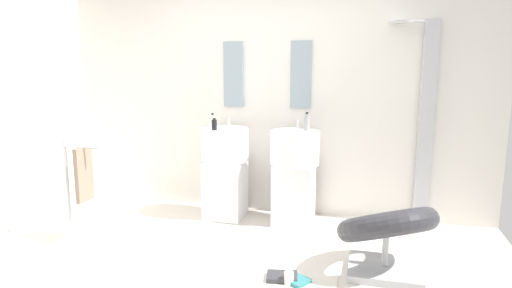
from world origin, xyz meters
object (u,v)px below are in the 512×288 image
at_px(pedestal_sink_right, 294,173).
at_px(soap_bottle_white, 213,121).
at_px(magazine_charcoal, 282,277).
at_px(towel_rack, 81,176).
at_px(soap_bottle_grey, 307,122).
at_px(shower_column, 425,121).
at_px(coffee_mug, 289,278).
at_px(lounge_chair, 386,231).
at_px(soap_bottle_black, 214,125).
at_px(pedestal_sink_left, 225,169).
at_px(magazine_teal, 293,279).

xyz_separation_m(pedestal_sink_right, soap_bottle_white, (-0.90, 0.06, 0.50)).
bearing_deg(magazine_charcoal, towel_rack, 162.21).
height_order(towel_rack, soap_bottle_grey, soap_bottle_grey).
distance_m(shower_column, coffee_mug, 2.16).
distance_m(lounge_chair, soap_bottle_grey, 1.45).
xyz_separation_m(coffee_mug, soap_bottle_black, (-1.00, 1.18, 0.97)).
xyz_separation_m(pedestal_sink_right, lounge_chair, (0.89, -0.93, -0.19)).
distance_m(pedestal_sink_left, shower_column, 2.09).
relative_size(towel_rack, magazine_teal, 4.13).
bearing_deg(towel_rack, soap_bottle_black, 41.07).
distance_m(shower_column, soap_bottle_black, 2.10).
xyz_separation_m(towel_rack, magazine_charcoal, (1.91, -0.26, -0.60)).
height_order(shower_column, soap_bottle_white, shower_column).
bearing_deg(lounge_chair, shower_column, 73.09).
xyz_separation_m(magazine_charcoal, coffee_mug, (0.07, -0.06, 0.03)).
height_order(soap_bottle_white, soap_bottle_black, soap_bottle_white).
bearing_deg(lounge_chair, soap_bottle_black, 154.98).
bearing_deg(shower_column, lounge_chair, -106.91).
bearing_deg(magazine_teal, pedestal_sink_left, 158.39).
bearing_deg(soap_bottle_grey, coffee_mug, -86.65).
bearing_deg(shower_column, magazine_charcoal, -126.55).
bearing_deg(shower_column, pedestal_sink_left, -172.21).
height_order(shower_column, magazine_teal, shower_column).
distance_m(magazine_teal, soap_bottle_white, 2.00).
height_order(shower_column, coffee_mug, shower_column).
height_order(pedestal_sink_left, lounge_chair, pedestal_sink_left).
xyz_separation_m(pedestal_sink_left, towel_rack, (-1.04, -0.99, 0.09)).
distance_m(shower_column, soap_bottle_grey, 1.16).
relative_size(lounge_chair, soap_bottle_black, 8.83).
bearing_deg(soap_bottle_black, lounge_chair, -25.02).
bearing_deg(towel_rack, lounge_chair, 1.25).
xyz_separation_m(pedestal_sink_right, soap_bottle_black, (-0.81, -0.14, 0.49)).
bearing_deg(shower_column, coffee_mug, -123.84).
bearing_deg(pedestal_sink_left, towel_rack, -136.59).
height_order(towel_rack, magazine_charcoal, towel_rack).
height_order(towel_rack, magazine_teal, towel_rack).
xyz_separation_m(magazine_charcoal, soap_bottle_black, (-0.93, 1.11, 1.00)).
relative_size(pedestal_sink_left, shower_column, 0.52).
bearing_deg(shower_column, soap_bottle_white, -174.26).
bearing_deg(soap_bottle_white, pedestal_sink_right, -3.62).
bearing_deg(pedestal_sink_left, magazine_teal, -52.70).
relative_size(pedestal_sink_right, soap_bottle_grey, 5.76).
bearing_deg(pedestal_sink_left, shower_column, 7.79).
bearing_deg(towel_rack, shower_column, 22.51).
distance_m(coffee_mug, soap_bottle_black, 1.82).
relative_size(soap_bottle_white, soap_bottle_grey, 0.80).
relative_size(towel_rack, soap_bottle_grey, 5.11).
relative_size(pedestal_sink_left, soap_bottle_white, 7.17).
xyz_separation_m(coffee_mug, soap_bottle_grey, (-0.08, 1.38, 1.00)).
relative_size(magazine_charcoal, coffee_mug, 2.48).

